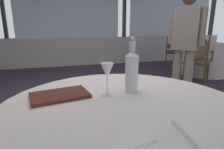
# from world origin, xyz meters

# --- Properties ---
(ground_plane) EXTENTS (13.99, 13.99, 0.00)m
(ground_plane) POSITION_xyz_m (0.00, 0.00, 0.00)
(ground_plane) COLOR #47384C
(window_wall_far) EXTENTS (10.76, 0.14, 2.86)m
(window_wall_far) POSITION_xyz_m (0.00, 3.62, 1.14)
(window_wall_far) COLOR beige
(window_wall_far) RESTS_ON ground_plane
(butter_knife) EXTENTS (0.17, 0.07, 0.00)m
(butter_knife) POSITION_xyz_m (-0.14, -1.62, 0.77)
(butter_knife) COLOR silver
(butter_knife) RESTS_ON foreground_table
(dinner_fork) EXTENTS (0.05, 0.20, 0.00)m
(dinner_fork) POSITION_xyz_m (0.07, -1.57, 0.76)
(dinner_fork) COLOR silver
(dinner_fork) RESTS_ON foreground_table
(water_bottle) EXTENTS (0.08, 0.08, 0.34)m
(water_bottle) POSITION_xyz_m (0.06, -1.06, 0.90)
(water_bottle) COLOR white
(water_bottle) RESTS_ON foreground_table
(wine_glass) EXTENTS (0.08, 0.08, 0.20)m
(wine_glass) POSITION_xyz_m (-0.11, -1.10, 0.91)
(wine_glass) COLOR white
(wine_glass) RESTS_ON foreground_table
(menu_book) EXTENTS (0.35, 0.26, 0.02)m
(menu_book) POSITION_xyz_m (-0.38, -1.04, 0.77)
(menu_book) COLOR #512319
(menu_book) RESTS_ON foreground_table
(background_table_1) EXTENTS (1.18, 1.18, 0.76)m
(background_table_1) POSITION_xyz_m (3.11, 1.64, 0.38)
(background_table_1) COLOR white
(background_table_1) RESTS_ON ground_plane
(dining_chair_1_0) EXTENTS (0.65, 0.66, 0.99)m
(dining_chair_1_0) POSITION_xyz_m (2.33, 0.99, 0.57)
(dining_chair_1_0) COLOR brown
(dining_chair_1_0) RESTS_ON ground_plane
(dining_chair_1_2) EXTENTS (0.59, 0.53, 0.90)m
(dining_chair_1_2) POSITION_xyz_m (2.94, 2.64, 0.53)
(dining_chair_1_2) COLOR brown
(dining_chair_1_2) RESTS_ON ground_plane
(diner_person_1) EXTENTS (0.38, 0.43, 1.67)m
(diner_person_1) POSITION_xyz_m (1.48, 0.30, 0.95)
(diner_person_1) COLOR gray
(diner_person_1) RESTS_ON ground_plane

